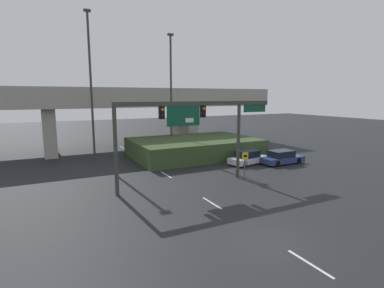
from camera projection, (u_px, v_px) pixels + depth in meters
The scene contains 10 objects.
ground_plane at pixel (271, 240), 14.65m from camera, with size 160.00×160.00×0.00m, color black.
lane_markings at pixel (166, 175), 26.73m from camera, with size 0.14×34.57×0.01m.
signal_gantry at pixel (193, 119), 23.09m from camera, with size 13.35×0.44×6.56m.
speed_limit_sign at pixel (245, 162), 24.89m from camera, with size 0.60×0.11×2.39m.
highway_light_pole_near at pixel (91, 84), 31.75m from camera, with size 0.70×0.36×15.72m.
highway_light_pole_far at pixel (171, 92), 36.02m from camera, with size 0.70×0.36×14.17m.
overpass_bridge at pixel (122, 105), 39.27m from camera, with size 41.78×8.49×7.94m.
grass_embankment at pixel (194, 147), 34.95m from camera, with size 14.08×9.50×2.03m.
parked_sedan_near_right at pixel (248, 158), 30.84m from camera, with size 4.59×2.53×1.42m.
parked_sedan_mid_right at pixel (282, 158), 30.95m from camera, with size 4.73×1.92×1.41m.
Camera 1 is at (-9.66, -10.49, 6.96)m, focal length 28.00 mm.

